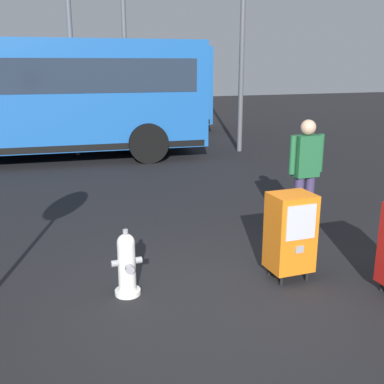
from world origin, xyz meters
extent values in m
plane|color=black|center=(0.00, 0.00, 0.00)|extent=(60.00, 60.00, 0.00)
cylinder|color=silver|center=(-0.68, 0.57, 0.03)|extent=(0.28, 0.28, 0.05)
cylinder|color=silver|center=(-0.68, 0.57, 0.33)|extent=(0.19, 0.19, 0.55)
sphere|color=silver|center=(-0.68, 0.57, 0.60)|extent=(0.19, 0.19, 0.19)
cylinder|color=gray|center=(-0.68, 0.57, 0.72)|extent=(0.06, 0.06, 0.05)
cylinder|color=gray|center=(-0.68, 0.44, 0.35)|extent=(0.09, 0.08, 0.09)
cylinder|color=gray|center=(-0.81, 0.57, 0.38)|extent=(0.07, 0.07, 0.07)
cylinder|color=gray|center=(-0.55, 0.57, 0.38)|extent=(0.07, 0.07, 0.07)
cylinder|color=black|center=(1.97, -0.32, 0.06)|extent=(0.04, 0.04, 0.12)
cylinder|color=black|center=(1.01, 0.18, 0.06)|extent=(0.04, 0.04, 0.12)
cylinder|color=black|center=(1.34, 0.18, 0.06)|extent=(0.04, 0.04, 0.12)
cylinder|color=black|center=(1.01, 0.46, 0.06)|extent=(0.04, 0.04, 0.12)
cylinder|color=black|center=(1.34, 0.46, 0.06)|extent=(0.04, 0.04, 0.12)
cube|color=orange|center=(1.18, 0.32, 0.57)|extent=(0.48, 0.40, 0.90)
cube|color=#B2B7BF|center=(1.18, 0.12, 0.75)|extent=(0.36, 0.01, 0.40)
cube|color=gray|center=(1.18, 0.12, 0.43)|extent=(0.10, 0.02, 0.08)
cylinder|color=#382D51|center=(2.11, 1.61, 0.42)|extent=(0.14, 0.14, 0.85)
cylinder|color=#382D51|center=(2.29, 1.61, 0.42)|extent=(0.14, 0.14, 0.85)
cube|color=#1E5933|center=(2.20, 1.61, 1.15)|extent=(0.36, 0.20, 0.60)
sphere|color=tan|center=(2.20, 1.61, 1.56)|extent=(0.22, 0.22, 0.22)
cylinder|color=#1E5933|center=(1.97, 1.61, 1.18)|extent=(0.09, 0.09, 0.55)
cylinder|color=#1E5933|center=(2.43, 1.61, 1.18)|extent=(0.09, 0.09, 0.55)
cylinder|color=black|center=(1.36, 7.30, 0.50)|extent=(1.02, 0.36, 1.00)
cylinder|color=black|center=(1.57, 9.79, 0.50)|extent=(1.02, 0.36, 1.00)
cube|color=#19519E|center=(-0.30, 13.14, 1.67)|extent=(10.71, 3.62, 2.65)
cube|color=#1E2838|center=(-0.30, 13.14, 2.15)|extent=(10.08, 3.57, 0.80)
cube|color=black|center=(-0.30, 13.14, 0.45)|extent=(10.50, 3.61, 0.16)
cylinder|color=black|center=(3.22, 11.49, 0.50)|extent=(1.02, 0.39, 1.00)
cylinder|color=black|center=(3.49, 13.98, 0.50)|extent=(1.02, 0.39, 1.00)
cylinder|color=#4C4F54|center=(4.24, 8.02, 3.75)|extent=(0.14, 0.14, 7.50)
cylinder|color=#4C4F54|center=(1.48, 10.22, 3.98)|extent=(0.14, 0.14, 7.95)
cylinder|color=#4C4F54|center=(-0.20, 9.00, 3.76)|extent=(0.14, 0.14, 7.52)
camera|label=1|loc=(-1.61, -4.02, 2.43)|focal=43.88mm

